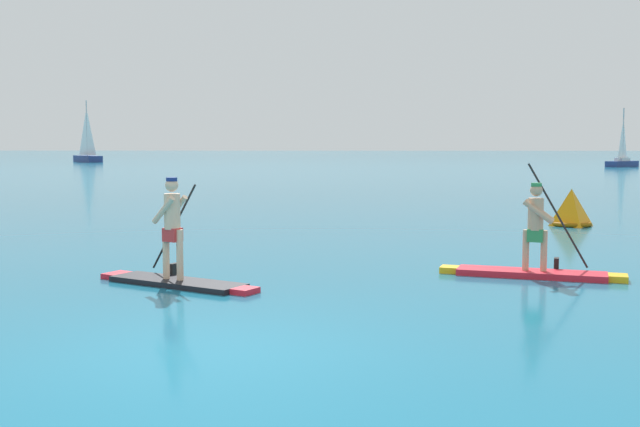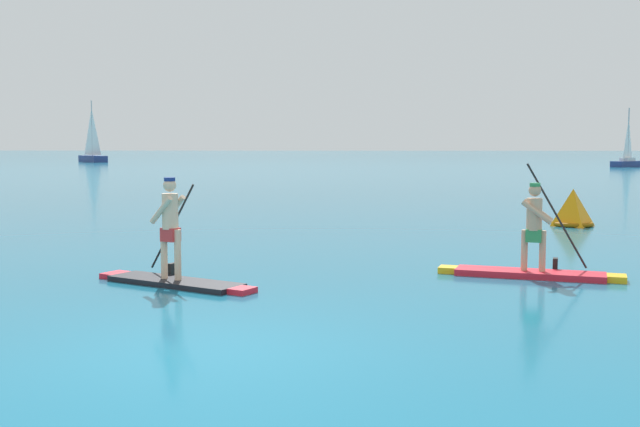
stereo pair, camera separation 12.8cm
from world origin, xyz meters
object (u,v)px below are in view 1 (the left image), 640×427
at_px(paddleboarder_mid_center, 175,260).
at_px(sailboat_left_horizon, 88,155).
at_px(sailboat_right_horizon, 622,159).
at_px(paddleboarder_far_right, 534,257).
at_px(race_marker_buoy, 571,210).

bearing_deg(paddleboarder_mid_center, sailboat_left_horizon, -41.41).
bearing_deg(paddleboarder_mid_center, sailboat_right_horizon, -85.55).
xyz_separation_m(paddleboarder_mid_center, paddleboarder_far_right, (5.98, 1.02, -0.06)).
height_order(paddleboarder_far_right, race_marker_buoy, paddleboarder_far_right).
relative_size(sailboat_left_horizon, sailboat_right_horizon, 1.31).
xyz_separation_m(paddleboarder_far_right, race_marker_buoy, (2.94, 8.42, 0.10)).
bearing_deg(race_marker_buoy, sailboat_left_horizon, 118.24).
xyz_separation_m(paddleboarder_mid_center, race_marker_buoy, (8.92, 9.44, 0.04)).
relative_size(paddleboarder_mid_center, paddleboarder_far_right, 0.92).
xyz_separation_m(race_marker_buoy, sailboat_right_horizon, (19.69, 54.14, 0.31)).
distance_m(sailboat_left_horizon, sailboat_right_horizon, 59.92).
distance_m(paddleboarder_far_right, sailboat_right_horizon, 66.52).
bearing_deg(sailboat_right_horizon, paddleboarder_mid_center, 22.54).
relative_size(paddleboarder_far_right, race_marker_buoy, 2.74).
bearing_deg(paddleboarder_mid_center, paddleboarder_far_right, -141.60).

